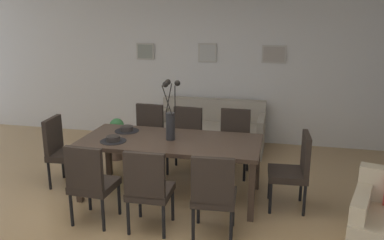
{
  "coord_description": "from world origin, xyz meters",
  "views": [
    {
      "loc": [
        1.47,
        -3.69,
        2.26
      ],
      "look_at": [
        0.4,
        1.0,
        0.95
      ],
      "focal_mm": 37.34,
      "sensor_mm": 36.0,
      "label": 1
    }
  ],
  "objects_px": {
    "dining_chair_near_left": "(90,180)",
    "dining_chair_head_west": "(62,148)",
    "dining_chair_mid_left": "(214,192)",
    "framed_picture_right": "(274,54)",
    "dining_table": "(171,145)",
    "framed_picture_center": "(207,53)",
    "potted_plant": "(116,136)",
    "dining_chair_far_right": "(186,136)",
    "dining_chair_mid_right": "(234,139)",
    "sofa": "(211,132)",
    "dining_chair_head_east": "(295,167)",
    "bowl_near_left": "(113,138)",
    "dining_chair_far_left": "(148,187)",
    "bowl_near_right": "(127,128)",
    "centerpiece_vase": "(170,117)",
    "dining_chair_near_right": "(147,133)",
    "framed_picture_left": "(145,51)"
  },
  "relations": [
    {
      "from": "dining_chair_near_left",
      "to": "dining_chair_head_west",
      "type": "bearing_deg",
      "value": 134.1
    },
    {
      "from": "dining_chair_mid_left",
      "to": "framed_picture_right",
      "type": "xyz_separation_m",
      "value": [
        0.44,
        3.25,
        1.06
      ]
    },
    {
      "from": "dining_chair_head_west",
      "to": "framed_picture_right",
      "type": "bearing_deg",
      "value": 42.02
    },
    {
      "from": "dining_table",
      "to": "framed_picture_right",
      "type": "xyz_separation_m",
      "value": [
        1.14,
        2.38,
        0.9
      ]
    },
    {
      "from": "framed_picture_center",
      "to": "potted_plant",
      "type": "height_order",
      "value": "framed_picture_center"
    },
    {
      "from": "dining_chair_far_right",
      "to": "dining_chair_mid_right",
      "type": "bearing_deg",
      "value": 3.39
    },
    {
      "from": "sofa",
      "to": "potted_plant",
      "type": "xyz_separation_m",
      "value": [
        -1.36,
        -0.84,
        0.09
      ]
    },
    {
      "from": "dining_chair_head_east",
      "to": "framed_picture_center",
      "type": "relative_size",
      "value": 2.84
    },
    {
      "from": "bowl_near_left",
      "to": "sofa",
      "type": "relative_size",
      "value": 0.1
    },
    {
      "from": "dining_chair_far_left",
      "to": "bowl_near_left",
      "type": "distance_m",
      "value": 0.98
    },
    {
      "from": "bowl_near_right",
      "to": "framed_picture_center",
      "type": "xyz_separation_m",
      "value": [
        0.66,
        2.16,
        0.79
      ]
    },
    {
      "from": "dining_chair_head_east",
      "to": "framed_picture_center",
      "type": "bearing_deg",
      "value": 122.13
    },
    {
      "from": "bowl_near_left",
      "to": "dining_chair_far_right",
      "type": "bearing_deg",
      "value": 59.62
    },
    {
      "from": "dining_table",
      "to": "sofa",
      "type": "distance_m",
      "value": 1.94
    },
    {
      "from": "dining_chair_far_left",
      "to": "dining_chair_head_east",
      "type": "xyz_separation_m",
      "value": [
        1.49,
        0.88,
        0.0
      ]
    },
    {
      "from": "dining_chair_head_west",
      "to": "sofa",
      "type": "height_order",
      "value": "dining_chair_head_west"
    },
    {
      "from": "dining_chair_mid_right",
      "to": "bowl_near_right",
      "type": "height_order",
      "value": "dining_chair_mid_right"
    },
    {
      "from": "dining_chair_head_west",
      "to": "framed_picture_center",
      "type": "xyz_separation_m",
      "value": [
        1.5,
        2.37,
        1.06
      ]
    },
    {
      "from": "dining_chair_near_left",
      "to": "framed_picture_right",
      "type": "bearing_deg",
      "value": 61.29
    },
    {
      "from": "dining_chair_mid_right",
      "to": "potted_plant",
      "type": "distance_m",
      "value": 1.89
    },
    {
      "from": "dining_table",
      "to": "dining_chair_head_east",
      "type": "height_order",
      "value": "dining_chair_head_east"
    },
    {
      "from": "dining_chair_mid_left",
      "to": "bowl_near_left",
      "type": "relative_size",
      "value": 5.41
    },
    {
      "from": "dining_chair_far_right",
      "to": "dining_chair_head_west",
      "type": "bearing_deg",
      "value": -149.64
    },
    {
      "from": "centerpiece_vase",
      "to": "dining_chair_head_west",
      "type": "bearing_deg",
      "value": 179.94
    },
    {
      "from": "dining_chair_far_left",
      "to": "potted_plant",
      "type": "height_order",
      "value": "dining_chair_far_left"
    },
    {
      "from": "dining_chair_mid_right",
      "to": "dining_chair_head_west",
      "type": "bearing_deg",
      "value": -157.37
    },
    {
      "from": "dining_table",
      "to": "framed_picture_right",
      "type": "height_order",
      "value": "framed_picture_right"
    },
    {
      "from": "dining_chair_near_left",
      "to": "framed_picture_center",
      "type": "relative_size",
      "value": 2.84
    },
    {
      "from": "sofa",
      "to": "framed_picture_right",
      "type": "xyz_separation_m",
      "value": [
        0.98,
        0.48,
        1.29
      ]
    },
    {
      "from": "dining_chair_head_west",
      "to": "framed_picture_center",
      "type": "bearing_deg",
      "value": 57.74
    },
    {
      "from": "dining_chair_near_right",
      "to": "dining_chair_far_right",
      "type": "bearing_deg",
      "value": -5.35
    },
    {
      "from": "dining_chair_mid_right",
      "to": "bowl_near_right",
      "type": "bearing_deg",
      "value": -152.68
    },
    {
      "from": "dining_chair_head_east",
      "to": "framed_picture_left",
      "type": "distance_m",
      "value": 3.71
    },
    {
      "from": "dining_chair_mid_left",
      "to": "dining_chair_head_east",
      "type": "height_order",
      "value": "same"
    },
    {
      "from": "dining_chair_far_right",
      "to": "framed_picture_right",
      "type": "relative_size",
      "value": 2.28
    },
    {
      "from": "dining_chair_far_right",
      "to": "centerpiece_vase",
      "type": "distance_m",
      "value": 1.01
    },
    {
      "from": "sofa",
      "to": "bowl_near_left",
      "type": "bearing_deg",
      "value": -111.19
    },
    {
      "from": "dining_table",
      "to": "sofa",
      "type": "height_order",
      "value": "sofa"
    },
    {
      "from": "dining_chair_head_east",
      "to": "dining_table",
      "type": "bearing_deg",
      "value": 179.78
    },
    {
      "from": "bowl_near_left",
      "to": "framed_picture_right",
      "type": "bearing_deg",
      "value": 55.33
    },
    {
      "from": "bowl_near_right",
      "to": "sofa",
      "type": "bearing_deg",
      "value": 63.93
    },
    {
      "from": "bowl_near_right",
      "to": "framed_picture_left",
      "type": "height_order",
      "value": "framed_picture_left"
    },
    {
      "from": "centerpiece_vase",
      "to": "framed_picture_center",
      "type": "relative_size",
      "value": 2.27
    },
    {
      "from": "sofa",
      "to": "dining_chair_far_left",
      "type": "bearing_deg",
      "value": -93.11
    },
    {
      "from": "framed_picture_left",
      "to": "dining_chair_near_right",
      "type": "bearing_deg",
      "value": -70.67
    },
    {
      "from": "dining_chair_near_right",
      "to": "centerpiece_vase",
      "type": "bearing_deg",
      "value": -55.79
    },
    {
      "from": "framed_picture_right",
      "to": "dining_chair_head_east",
      "type": "bearing_deg",
      "value": -81.41
    },
    {
      "from": "dining_chair_mid_left",
      "to": "framed_picture_center",
      "type": "height_order",
      "value": "framed_picture_center"
    },
    {
      "from": "dining_chair_near_right",
      "to": "framed_picture_center",
      "type": "height_order",
      "value": "framed_picture_center"
    },
    {
      "from": "dining_chair_mid_right",
      "to": "dining_chair_head_east",
      "type": "xyz_separation_m",
      "value": [
        0.82,
        -0.92,
        0.0
      ]
    }
  ]
}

